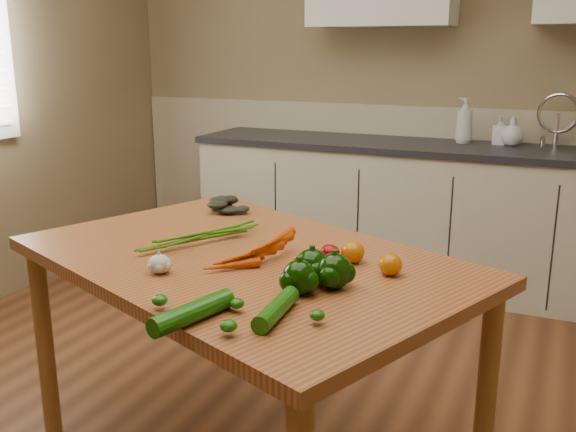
{
  "coord_description": "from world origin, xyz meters",
  "views": [
    {
      "loc": [
        1.08,
        -1.76,
        1.48
      ],
      "look_at": [
        0.17,
        0.29,
        0.89
      ],
      "focal_mm": 40.0,
      "sensor_mm": 36.0,
      "label": 1
    }
  ],
  "objects_px": {
    "soap_bottle_b": "(500,130)",
    "carrot_bunch": "(240,245)",
    "pepper_a": "(312,266)",
    "tomato_b": "(353,252)",
    "tomato_c": "(390,265)",
    "pepper_b": "(334,271)",
    "garlic_bulb": "(159,264)",
    "tomato_a": "(330,253)",
    "table": "(244,280)",
    "leafy_greens": "(231,200)",
    "soap_bottle_c": "(513,131)",
    "zucchini_b": "(192,312)",
    "zucchini_a": "(276,309)",
    "pepper_c": "(299,278)",
    "soap_bottle_a": "(465,121)"
  },
  "relations": [
    {
      "from": "soap_bottle_a",
      "to": "tomato_c",
      "type": "height_order",
      "value": "soap_bottle_a"
    },
    {
      "from": "tomato_b",
      "to": "zucchini_a",
      "type": "relative_size",
      "value": 0.35
    },
    {
      "from": "soap_bottle_b",
      "to": "zucchini_b",
      "type": "distance_m",
      "value": 2.86
    },
    {
      "from": "pepper_b",
      "to": "tomato_c",
      "type": "bearing_deg",
      "value": 54.64
    },
    {
      "from": "soap_bottle_b",
      "to": "pepper_a",
      "type": "xyz_separation_m",
      "value": [
        -0.25,
        -2.44,
        -0.13
      ]
    },
    {
      "from": "soap_bottle_c",
      "to": "pepper_b",
      "type": "relative_size",
      "value": 1.71
    },
    {
      "from": "carrot_bunch",
      "to": "leafy_greens",
      "type": "bearing_deg",
      "value": 143.67
    },
    {
      "from": "tomato_b",
      "to": "soap_bottle_c",
      "type": "bearing_deg",
      "value": 83.06
    },
    {
      "from": "soap_bottle_a",
      "to": "carrot_bunch",
      "type": "relative_size",
      "value": 0.99
    },
    {
      "from": "tomato_b",
      "to": "zucchini_b",
      "type": "bearing_deg",
      "value": -109.97
    },
    {
      "from": "table",
      "to": "leafy_greens",
      "type": "height_order",
      "value": "leafy_greens"
    },
    {
      "from": "pepper_b",
      "to": "zucchini_a",
      "type": "distance_m",
      "value": 0.27
    },
    {
      "from": "tomato_a",
      "to": "zucchini_a",
      "type": "xyz_separation_m",
      "value": [
        0.03,
        -0.47,
        -0.01
      ]
    },
    {
      "from": "tomato_b",
      "to": "leafy_greens",
      "type": "bearing_deg",
      "value": 148.52
    },
    {
      "from": "soap_bottle_b",
      "to": "carrot_bunch",
      "type": "bearing_deg",
      "value": -96.87
    },
    {
      "from": "soap_bottle_c",
      "to": "zucchini_a",
      "type": "xyz_separation_m",
      "value": [
        -0.31,
        -2.7,
        -0.15
      ]
    },
    {
      "from": "table",
      "to": "garlic_bulb",
      "type": "xyz_separation_m",
      "value": [
        -0.15,
        -0.26,
        0.12
      ]
    },
    {
      "from": "carrot_bunch",
      "to": "zucchini_b",
      "type": "relative_size",
      "value": 1.1
    },
    {
      "from": "leafy_greens",
      "to": "pepper_c",
      "type": "xyz_separation_m",
      "value": [
        0.62,
        -0.73,
        -0.01
      ]
    },
    {
      "from": "leafy_greens",
      "to": "pepper_b",
      "type": "height_order",
      "value": "leafy_greens"
    },
    {
      "from": "leafy_greens",
      "to": "garlic_bulb",
      "type": "distance_m",
      "value": 0.77
    },
    {
      "from": "soap_bottle_b",
      "to": "table",
      "type": "bearing_deg",
      "value": -96.71
    },
    {
      "from": "leafy_greens",
      "to": "tomato_b",
      "type": "xyz_separation_m",
      "value": [
        0.67,
        -0.41,
        -0.02
      ]
    },
    {
      "from": "soap_bottle_b",
      "to": "leafy_greens",
      "type": "height_order",
      "value": "soap_bottle_b"
    },
    {
      "from": "garlic_bulb",
      "to": "tomato_a",
      "type": "bearing_deg",
      "value": 35.02
    },
    {
      "from": "garlic_bulb",
      "to": "zucchini_b",
      "type": "height_order",
      "value": "garlic_bulb"
    },
    {
      "from": "pepper_a",
      "to": "tomato_b",
      "type": "relative_size",
      "value": 1.3
    },
    {
      "from": "soap_bottle_a",
      "to": "garlic_bulb",
      "type": "bearing_deg",
      "value": 16.72
    },
    {
      "from": "soap_bottle_c",
      "to": "zucchini_a",
      "type": "height_order",
      "value": "soap_bottle_c"
    },
    {
      "from": "tomato_a",
      "to": "pepper_c",
      "type": "bearing_deg",
      "value": -86.65
    },
    {
      "from": "soap_bottle_c",
      "to": "tomato_c",
      "type": "relative_size",
      "value": 2.38
    },
    {
      "from": "garlic_bulb",
      "to": "zucchini_a",
      "type": "height_order",
      "value": "garlic_bulb"
    },
    {
      "from": "zucchini_a",
      "to": "tomato_c",
      "type": "bearing_deg",
      "value": 67.29
    },
    {
      "from": "soap_bottle_b",
      "to": "garlic_bulb",
      "type": "distance_m",
      "value": 2.66
    },
    {
      "from": "tomato_c",
      "to": "pepper_b",
      "type": "bearing_deg",
      "value": -125.36
    },
    {
      "from": "tomato_c",
      "to": "zucchini_b",
      "type": "relative_size",
      "value": 0.29
    },
    {
      "from": "pepper_b",
      "to": "pepper_c",
      "type": "relative_size",
      "value": 1.04
    },
    {
      "from": "tomato_c",
      "to": "zucchini_a",
      "type": "xyz_separation_m",
      "value": [
        -0.18,
        -0.43,
        -0.01
      ]
    },
    {
      "from": "soap_bottle_a",
      "to": "tomato_c",
      "type": "distance_m",
      "value": 2.28
    },
    {
      "from": "tomato_b",
      "to": "tomato_c",
      "type": "bearing_deg",
      "value": -24.75
    },
    {
      "from": "soap_bottle_b",
      "to": "tomato_b",
      "type": "relative_size",
      "value": 2.21
    },
    {
      "from": "soap_bottle_b",
      "to": "garlic_bulb",
      "type": "bearing_deg",
      "value": -98.6
    },
    {
      "from": "pepper_a",
      "to": "tomato_a",
      "type": "bearing_deg",
      "value": 94.47
    },
    {
      "from": "zucchini_b",
      "to": "table",
      "type": "bearing_deg",
      "value": 104.42
    },
    {
      "from": "soap_bottle_b",
      "to": "pepper_c",
      "type": "distance_m",
      "value": 2.56
    },
    {
      "from": "table",
      "to": "pepper_a",
      "type": "bearing_deg",
      "value": -3.11
    },
    {
      "from": "pepper_b",
      "to": "zucchini_a",
      "type": "height_order",
      "value": "pepper_b"
    },
    {
      "from": "carrot_bunch",
      "to": "leafy_greens",
      "type": "height_order",
      "value": "leafy_greens"
    },
    {
      "from": "table",
      "to": "carrot_bunch",
      "type": "xyz_separation_m",
      "value": [
        -0.01,
        -0.01,
        0.13
      ]
    },
    {
      "from": "table",
      "to": "soap_bottle_c",
      "type": "height_order",
      "value": "soap_bottle_c"
    }
  ]
}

